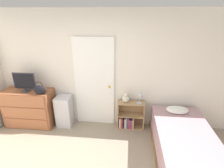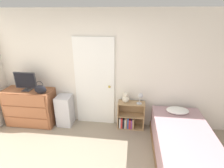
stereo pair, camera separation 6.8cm
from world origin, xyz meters
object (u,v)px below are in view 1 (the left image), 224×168
object	(u,v)px
dresser	(30,108)
handbag	(40,90)
teddy_bear	(126,98)
desk_lamp	(140,96)
storage_bin	(65,111)
tv	(24,82)
bed	(184,145)
bookshelf	(129,118)

from	to	relation	value
dresser	handbag	bearing A→B (deg)	-19.12
teddy_bear	desk_lamp	bearing A→B (deg)	-6.92
storage_bin	desk_lamp	distance (m)	1.76
desk_lamp	storage_bin	bearing A→B (deg)	-179.60
tv	bed	world-z (taller)	tv
dresser	teddy_bear	xyz separation A→B (m)	(2.18, 0.11, 0.31)
bookshelf	teddy_bear	bearing A→B (deg)	-177.36
handbag	storage_bin	distance (m)	0.75
bed	dresser	bearing A→B (deg)	167.40
desk_lamp	teddy_bear	bearing A→B (deg)	173.08
handbag	teddy_bear	distance (m)	1.82
teddy_bear	bed	xyz separation A→B (m)	(1.07, -0.84, -0.46)
dresser	tv	bearing A→B (deg)	-70.52
tv	teddy_bear	distance (m)	2.21
tv	dresser	bearing A→B (deg)	109.48
handbag	storage_bin	bearing A→B (deg)	26.69
bed	tv	bearing A→B (deg)	167.65
storage_bin	desk_lamp	xyz separation A→B (m)	(1.70, 0.01, 0.45)
handbag	bed	bearing A→B (deg)	-11.67
dresser	bed	xyz separation A→B (m)	(3.25, -0.73, -0.15)
storage_bin	teddy_bear	size ratio (longest dim) A/B	2.99
tv	storage_bin	size ratio (longest dim) A/B	0.68
dresser	tv	distance (m)	0.65
storage_bin	teddy_bear	world-z (taller)	teddy_bear
desk_lamp	bed	world-z (taller)	desk_lamp
tv	teddy_bear	bearing A→B (deg)	3.38
handbag	bookshelf	distance (m)	2.03
bookshelf	teddy_bear	world-z (taller)	teddy_bear
dresser	bed	bearing A→B (deg)	-12.60
tv	storage_bin	world-z (taller)	tv
handbag	bed	distance (m)	3.00
tv	bookshelf	size ratio (longest dim) A/B	0.76
dresser	tv	world-z (taller)	tv
dresser	bed	world-z (taller)	dresser
desk_lamp	handbag	bearing A→B (deg)	-174.23
storage_bin	bed	xyz separation A→B (m)	(2.46, -0.79, -0.08)
storage_bin	tv	bearing A→B (deg)	-174.28
bookshelf	tv	bearing A→B (deg)	-176.64
tv	handbag	distance (m)	0.43
desk_lamp	tv	bearing A→B (deg)	-177.91
handbag	tv	bearing A→B (deg)	162.74
teddy_bear	tv	bearing A→B (deg)	-176.62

